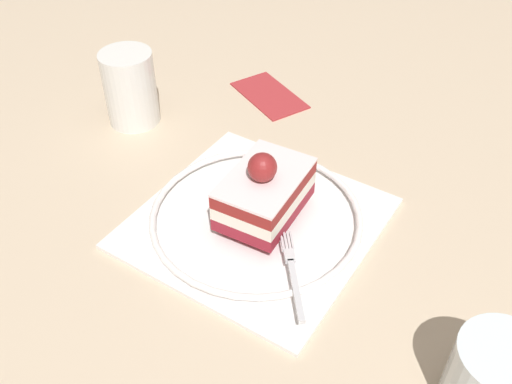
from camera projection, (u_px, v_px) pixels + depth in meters
ground_plane at (280, 227)px, 0.63m from camera, size 2.40×2.40×0.00m
dessert_plate at (256, 219)px, 0.63m from camera, size 0.26×0.26×0.02m
cake_slice at (266, 189)px, 0.61m from camera, size 0.07×0.11×0.08m
fork at (292, 271)px, 0.56m from camera, size 0.07×0.10×0.00m
drink_glass_near at (131, 92)px, 0.76m from camera, size 0.07×0.07×0.10m
drink_glass_far at (493, 383)px, 0.45m from camera, size 0.07×0.07×0.08m
folded_napkin at (269, 95)px, 0.83m from camera, size 0.13×0.11×0.00m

